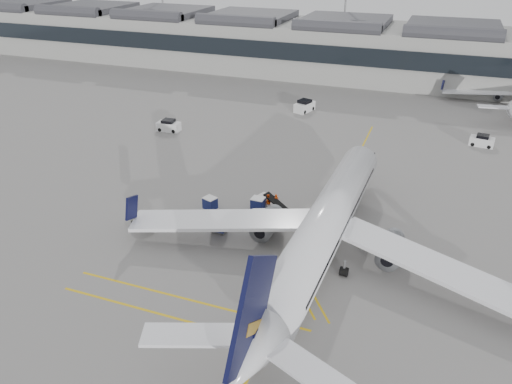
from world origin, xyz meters
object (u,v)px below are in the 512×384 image
(ramp_agent_a, at_px, (276,201))
(pushback_tug, at_px, (143,221))
(airliner_main, at_px, (323,228))
(ramp_agent_b, at_px, (268,202))
(baggage_cart_a, at_px, (259,217))
(belt_loader, at_px, (269,204))

(ramp_agent_a, height_order, pushback_tug, ramp_agent_a)
(airliner_main, distance_m, ramp_agent_b, 11.39)
(pushback_tug, bearing_deg, baggage_cart_a, 45.35)
(airliner_main, bearing_deg, pushback_tug, -175.57)
(airliner_main, bearing_deg, ramp_agent_b, 139.36)
(belt_loader, height_order, ramp_agent_a, belt_loader)
(belt_loader, bearing_deg, pushback_tug, -121.91)
(baggage_cart_a, height_order, ramp_agent_b, ramp_agent_b)
(baggage_cart_a, distance_m, ramp_agent_a, 4.11)
(ramp_agent_a, distance_m, pushback_tug, 15.08)
(ramp_agent_b, relative_size, pushback_tug, 0.62)
(belt_loader, distance_m, ramp_agent_a, 0.89)
(ramp_agent_b, bearing_deg, ramp_agent_a, 165.97)
(belt_loader, relative_size, ramp_agent_b, 2.43)
(belt_loader, bearing_deg, baggage_cart_a, -65.72)
(baggage_cart_a, xyz_separation_m, ramp_agent_b, (-0.32, 3.59, 0.05))
(baggage_cart_a, height_order, pushback_tug, baggage_cart_a)
(ramp_agent_a, bearing_deg, pushback_tug, 157.05)
(airliner_main, distance_m, pushback_tug, 19.72)
(ramp_agent_a, bearing_deg, airliner_main, -106.52)
(belt_loader, xyz_separation_m, ramp_agent_a, (0.78, 0.23, 0.36))
(pushback_tug, bearing_deg, airliner_main, 25.51)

